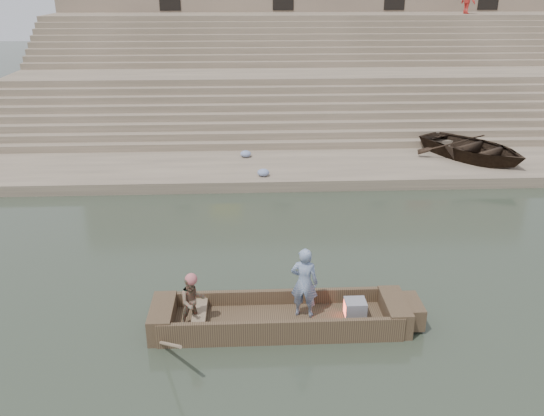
{
  "coord_description": "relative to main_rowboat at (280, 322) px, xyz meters",
  "views": [
    {
      "loc": [
        -4.45,
        -12.63,
        7.13
      ],
      "look_at": [
        -3.79,
        1.17,
        1.4
      ],
      "focal_mm": 36.59,
      "sensor_mm": 36.0,
      "label": 1
    }
  ],
  "objects": [
    {
      "name": "cloth_bundles",
      "position": [
        4.21,
        10.35,
        0.42
      ],
      "size": [
        14.53,
        2.83,
        0.26
      ],
      "color": "#3F5999",
      "rests_on": "lower_landing"
    },
    {
      "name": "rowing_man",
      "position": [
        -1.86,
        -0.16,
        0.7
      ],
      "size": [
        0.7,
        0.62,
        1.18
      ],
      "primitive_type": "imported",
      "rotation": [
        0.0,
        0.0,
        0.37
      ],
      "color": "#2A805A",
      "rests_on": "main_rowboat"
    },
    {
      "name": "upper_landing",
      "position": [
        3.79,
        24.83,
        2.49
      ],
      "size": [
        32.0,
        3.0,
        5.2
      ],
      "primitive_type": "cube",
      "color": "gray",
      "rests_on": "ground"
    },
    {
      "name": "lower_landing",
      "position": [
        3.79,
        10.33,
        0.09
      ],
      "size": [
        32.0,
        4.0,
        0.4
      ],
      "primitive_type": "cube",
      "color": "gray",
      "rests_on": "ground"
    },
    {
      "name": "main_rowboat",
      "position": [
        0.0,
        0.0,
        0.0
      ],
      "size": [
        5.0,
        1.3,
        0.22
      ],
      "primitive_type": "cube",
      "color": "brown",
      "rests_on": "ground"
    },
    {
      "name": "ground",
      "position": [
        3.79,
        2.33,
        -0.11
      ],
      "size": [
        120.0,
        120.0,
        0.0
      ],
      "primitive_type": "plane",
      "color": "#2A3427",
      "rests_on": "ground"
    },
    {
      "name": "standing_man",
      "position": [
        0.54,
        0.11,
        0.93
      ],
      "size": [
        0.68,
        0.53,
        1.64
      ],
      "primitive_type": "imported",
      "rotation": [
        0.0,
        0.0,
        2.89
      ],
      "color": "navy",
      "rests_on": "main_rowboat"
    },
    {
      "name": "mid_landing",
      "position": [
        3.79,
        17.83,
        1.29
      ],
      "size": [
        32.0,
        3.0,
        2.8
      ],
      "primitive_type": "cube",
      "color": "gray",
      "rests_on": "ground"
    },
    {
      "name": "beached_rowboat",
      "position": [
        8.42,
        10.72,
        0.75
      ],
      "size": [
        5.16,
        5.49,
        0.93
      ],
      "primitive_type": "imported",
      "rotation": [
        0.0,
        0.0,
        0.6
      ],
      "color": "#2D2116",
      "rests_on": "lower_landing"
    },
    {
      "name": "building_wall",
      "position": [
        3.79,
        28.83,
        5.49
      ],
      "size": [
        32.0,
        5.07,
        11.2
      ],
      "color": "gray",
      "rests_on": "ground"
    },
    {
      "name": "ghat_steps",
      "position": [
        3.79,
        19.52,
        1.69
      ],
      "size": [
        32.0,
        11.0,
        5.2
      ],
      "color": "gray",
      "rests_on": "ground"
    },
    {
      "name": "television",
      "position": [
        1.65,
        0.0,
        0.31
      ],
      "size": [
        0.46,
        0.42,
        0.4
      ],
      "color": "gray",
      "rests_on": "main_rowboat"
    },
    {
      "name": "rowboat_trim",
      "position": [
        0.21,
        -0.01,
        0.2
      ],
      "size": [
        6.04,
        2.63,
        1.85
      ],
      "color": "brown",
      "rests_on": "ground"
    }
  ]
}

